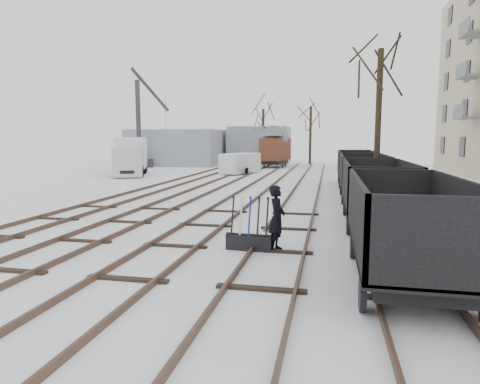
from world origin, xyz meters
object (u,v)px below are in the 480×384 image
(ground_frame, at_px, (250,240))
(lorry, at_px, (131,156))
(box_van_wagon, at_px, (275,149))
(panel_van, at_px, (240,163))
(worker, at_px, (277,218))
(crane, at_px, (140,142))
(freight_wagon_a, at_px, (407,244))

(ground_frame, distance_m, lorry, 26.11)
(box_van_wagon, height_order, panel_van, box_van_wagon)
(box_van_wagon, bearing_deg, worker, -71.46)
(worker, distance_m, lorry, 26.42)
(panel_van, relative_size, crane, 0.43)
(worker, relative_size, box_van_wagon, 0.38)
(ground_frame, bearing_deg, box_van_wagon, 100.13)
(panel_van, distance_m, crane, 13.45)
(freight_wagon_a, relative_size, crane, 0.55)
(lorry, bearing_deg, ground_frame, -77.64)
(freight_wagon_a, bearing_deg, box_van_wagon, 101.63)
(worker, relative_size, crane, 0.18)
(ground_frame, xyz_separation_m, lorry, (-14.29, 21.82, 1.35))
(crane, bearing_deg, lorry, -51.81)
(box_van_wagon, bearing_deg, lorry, -121.03)
(worker, bearing_deg, panel_van, 19.72)
(freight_wagon_a, xyz_separation_m, panel_van, (-9.29, 26.84, 0.05))
(box_van_wagon, height_order, crane, crane)
(ground_frame, distance_m, worker, 0.99)
(lorry, bearing_deg, worker, -76.16)
(ground_frame, height_order, box_van_wagon, box_van_wagon)
(box_van_wagon, distance_m, panel_van, 9.11)
(lorry, bearing_deg, crane, 89.15)
(ground_frame, distance_m, freight_wagon_a, 4.37)
(crane, bearing_deg, box_van_wagon, 30.54)
(lorry, xyz_separation_m, panel_van, (8.82, 2.99, -0.71))
(worker, bearing_deg, crane, 36.47)
(freight_wagon_a, xyz_separation_m, box_van_wagon, (-7.34, 35.68, 1.10))
(worker, bearing_deg, lorry, 40.29)
(box_van_wagon, bearing_deg, ground_frame, -72.75)
(ground_frame, bearing_deg, panel_van, 106.59)
(lorry, bearing_deg, box_van_wagon, 26.82)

